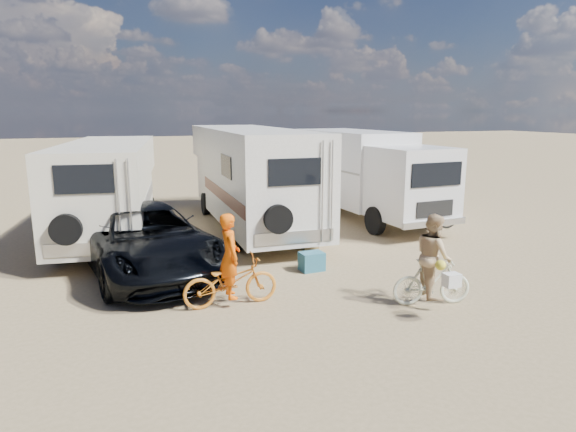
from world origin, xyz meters
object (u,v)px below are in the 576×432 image
object	(u,v)px
bike_parked	(429,214)
cooler	(312,261)
bike_woman	(432,282)
rider_man	(230,265)
rv_left	(110,191)
rv_main	(251,179)
rider_woman	(433,264)
dark_suv	(145,239)
bike_man	(230,281)
crate	(309,243)
box_truck	(367,176)

from	to	relation	value
bike_parked	cooler	xyz separation A→B (m)	(-5.36, -2.93, -0.23)
bike_woman	cooler	xyz separation A→B (m)	(-1.39, 2.80, -0.25)
bike_woman	rider_man	distance (m)	3.97
rv_left	bike_woman	world-z (taller)	rv_left
rv_main	rider_woman	distance (m)	7.86
bike_woman	cooler	world-z (taller)	bike_woman
rv_main	rv_left	world-z (taller)	rv_main
rv_left	rider_woman	bearing A→B (deg)	-45.63
dark_suv	rider_man	world-z (taller)	rider_man
rider_man	bike_parked	world-z (taller)	rider_man
bike_woman	bike_parked	size ratio (longest dim) A/B	0.90
rv_main	cooler	bearing A→B (deg)	-87.24
dark_suv	bike_woman	xyz separation A→B (m)	(5.12, -4.08, -0.32)
rider_man	cooler	xyz separation A→B (m)	(2.34, 1.50, -0.61)
dark_suv	bike_woman	distance (m)	6.55
bike_man	cooler	xyz separation A→B (m)	(2.34, 1.50, -0.27)
bike_man	dark_suv	bearing A→B (deg)	26.07
bike_woman	rv_left	bearing A→B (deg)	50.04
dark_suv	crate	size ratio (longest dim) A/B	13.41
rider_man	bike_woman	bearing A→B (deg)	-109.72
rider_man	bike_man	bearing A→B (deg)	-0.00
dark_suv	bike_man	size ratio (longest dim) A/B	3.04
rv_main	crate	xyz separation A→B (m)	(0.78, -3.07, -1.43)
rv_main	bike_woman	bearing A→B (deg)	-77.49
bike_woman	crate	xyz separation A→B (m)	(-0.71, 4.61, -0.30)
bike_woman	rider_woman	distance (m)	0.35
bike_man	crate	world-z (taller)	bike_man
rider_man	rider_woman	xyz separation A→B (m)	(3.73, -1.30, -0.01)
rv_left	rider_man	bearing A→B (deg)	-64.49
dark_suv	bike_man	xyz separation A→B (m)	(1.39, -2.78, -0.30)
rv_left	crate	bearing A→B (deg)	-24.35
rv_left	dark_suv	world-z (taller)	rv_left
dark_suv	cooler	bearing A→B (deg)	-29.56
rider_woman	cooler	bearing A→B (deg)	39.65
rv_left	bike_man	world-z (taller)	rv_left
bike_parked	crate	bearing A→B (deg)	138.53
bike_woman	rider_man	xyz separation A→B (m)	(-3.73, 1.30, 0.36)
bike_parked	crate	world-z (taller)	bike_parked
bike_man	bike_parked	size ratio (longest dim) A/B	1.07
cooler	rv_left	bearing A→B (deg)	127.45
rv_main	crate	bearing A→B (deg)	-74.21
cooler	bike_woman	bearing A→B (deg)	-67.78
dark_suv	bike_woman	world-z (taller)	dark_suv
box_truck	bike_parked	distance (m)	2.57
box_truck	dark_suv	size ratio (longest dim) A/B	1.30
bike_man	rider_woman	size ratio (longest dim) A/B	1.13
rv_left	bike_woman	xyz separation A→B (m)	(5.82, -7.80, -0.95)
dark_suv	bike_parked	distance (m)	9.25
box_truck	dark_suv	xyz separation A→B (m)	(-7.84, -3.62, -0.73)
rv_left	rider_man	world-z (taller)	rv_left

